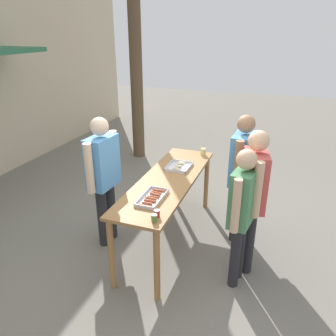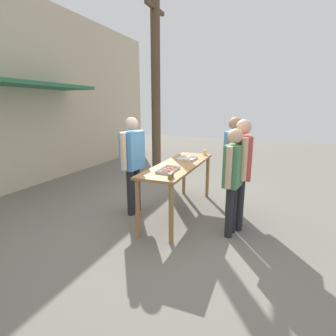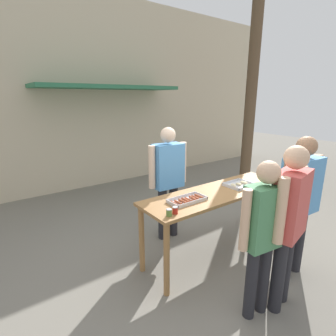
{
  "view_description": "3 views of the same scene",
  "coord_description": "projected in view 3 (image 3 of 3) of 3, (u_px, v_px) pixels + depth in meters",
  "views": [
    {
      "loc": [
        -3.63,
        -1.32,
        2.74
      ],
      "look_at": [
        0.0,
        0.0,
        1.09
      ],
      "focal_mm": 35.0,
      "sensor_mm": 36.0,
      "label": 1
    },
    {
      "loc": [
        -4.31,
        -1.53,
        1.95
      ],
      "look_at": [
        -0.59,
        -0.02,
        0.99
      ],
      "focal_mm": 28.0,
      "sensor_mm": 36.0,
      "label": 2
    },
    {
      "loc": [
        -2.55,
        -2.31,
        2.18
      ],
      "look_at": [
        -0.29,
        0.78,
        1.15
      ],
      "focal_mm": 28.0,
      "sensor_mm": 36.0,
      "label": 3
    }
  ],
  "objects": [
    {
      "name": "ground_plane",
      "position": [
        216.0,
        252.0,
        3.82
      ],
      "size": [
        24.0,
        24.0,
        0.0
      ],
      "primitive_type": "plane",
      "color": "slate"
    },
    {
      "name": "building_facade_back",
      "position": [
        100.0,
        94.0,
        6.33
      ],
      "size": [
        12.0,
        1.11,
        4.5
      ],
      "color": "beige",
      "rests_on": "ground"
    },
    {
      "name": "serving_table",
      "position": [
        219.0,
        200.0,
        3.61
      ],
      "size": [
        2.29,
        0.67,
        0.94
      ],
      "color": "olive",
      "rests_on": "ground"
    },
    {
      "name": "food_tray_sausages",
      "position": [
        187.0,
        200.0,
        3.22
      ],
      "size": [
        0.48,
        0.24,
        0.04
      ],
      "color": "silver",
      "rests_on": "serving_table"
    },
    {
      "name": "food_tray_buns",
      "position": [
        239.0,
        185.0,
        3.78
      ],
      "size": [
        0.38,
        0.31,
        0.06
      ],
      "color": "silver",
      "rests_on": "serving_table"
    },
    {
      "name": "condiment_jar_mustard",
      "position": [
        169.0,
        213.0,
        2.82
      ],
      "size": [
        0.06,
        0.06,
        0.08
      ],
      "color": "#567A38",
      "rests_on": "serving_table"
    },
    {
      "name": "condiment_jar_ketchup",
      "position": [
        175.0,
        210.0,
        2.87
      ],
      "size": [
        0.06,
        0.06,
        0.08
      ],
      "color": "#B22319",
      "rests_on": "serving_table"
    },
    {
      "name": "beer_cup",
      "position": [
        276.0,
        178.0,
        3.97
      ],
      "size": [
        0.08,
        0.08,
        0.11
      ],
      "color": "#DBC67A",
      "rests_on": "serving_table"
    },
    {
      "name": "person_server_behind_table",
      "position": [
        168.0,
        174.0,
        3.99
      ],
      "size": [
        0.66,
        0.28,
        1.76
      ],
      "rotation": [
        0.0,
        0.0,
        -0.06
      ],
      "color": "#232328",
      "rests_on": "ground"
    },
    {
      "name": "person_customer_holding_hotdog",
      "position": [
        263.0,
        228.0,
        2.49
      ],
      "size": [
        0.55,
        0.27,
        1.64
      ],
      "rotation": [
        0.0,
        0.0,
        2.99
      ],
      "color": "#232328",
      "rests_on": "ground"
    },
    {
      "name": "person_customer_with_cup",
      "position": [
        300.0,
        197.0,
        3.11
      ],
      "size": [
        0.69,
        0.29,
        1.76
      ],
      "rotation": [
        0.0,
        0.0,
        3.08
      ],
      "color": "#232328",
      "rests_on": "ground"
    },
    {
      "name": "person_customer_waiting_in_line",
      "position": [
        289.0,
        216.0,
        2.59
      ],
      "size": [
        0.63,
        0.33,
        1.76
      ],
      "rotation": [
        0.0,
        0.0,
        3.35
      ],
      "color": "#232328",
      "rests_on": "ground"
    },
    {
      "name": "utility_pole",
      "position": [
        252.0,
        77.0,
        6.19
      ],
      "size": [
        1.1,
        0.27,
        5.16
      ],
      "color": "brown",
      "rests_on": "ground"
    }
  ]
}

